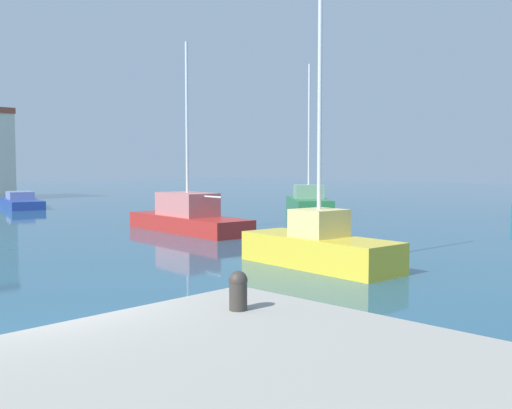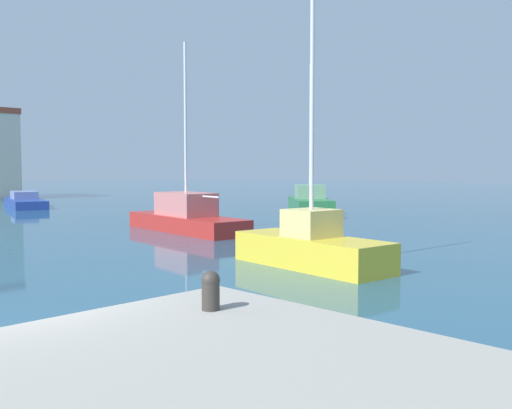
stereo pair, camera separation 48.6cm
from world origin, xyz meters
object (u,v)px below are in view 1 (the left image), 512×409
mooring_bollard (238,289)px  sailboat_yellow_mid_harbor (319,246)px  sailboat_green_behind_lamppost (309,204)px  sailboat_red_far_left (187,217)px  motorboat_blue_far_right (21,202)px

mooring_bollard → sailboat_yellow_mid_harbor: 8.99m
sailboat_green_behind_lamppost → sailboat_red_far_left: bearing=-171.3°
motorboat_blue_far_right → mooring_bollard: bearing=-109.5°
mooring_bollard → motorboat_blue_far_right: bearing=70.5°
sailboat_green_behind_lamppost → sailboat_yellow_mid_harbor: size_ratio=1.14×
mooring_bollard → sailboat_red_far_left: size_ratio=0.06×
mooring_bollard → motorboat_blue_far_right: mooring_bollard is taller
sailboat_yellow_mid_harbor → sailboat_red_far_left: bearing=72.2°
sailboat_red_far_left → sailboat_yellow_mid_harbor: sailboat_red_far_left is taller
sailboat_red_far_left → motorboat_blue_far_right: 20.31m
sailboat_red_far_left → sailboat_yellow_mid_harbor: (-3.12, -9.71, -0.05)m
sailboat_yellow_mid_harbor → sailboat_green_behind_lamppost: bearing=39.9°
sailboat_red_far_left → sailboat_yellow_mid_harbor: 10.20m
sailboat_green_behind_lamppost → motorboat_blue_far_right: (-8.93, 18.66, -0.27)m
mooring_bollard → sailboat_red_far_left: (10.79, 14.36, -0.58)m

